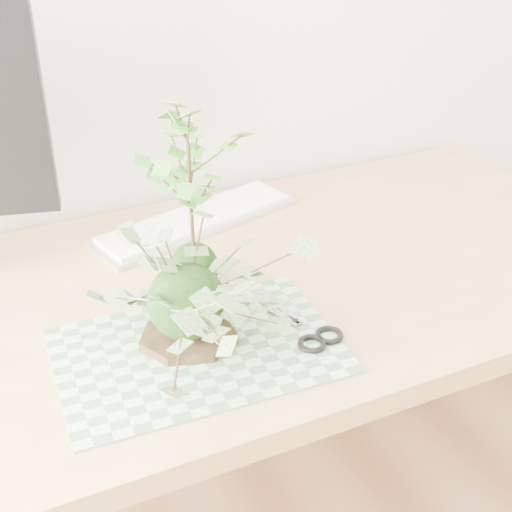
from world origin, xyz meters
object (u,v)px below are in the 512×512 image
(desk, at_px, (207,332))
(keyboard, at_px, (196,220))
(ivy_kokedama, at_px, (185,270))
(maple_kokedama, at_px, (188,154))

(desk, height_order, keyboard, keyboard)
(ivy_kokedama, height_order, keyboard, ivy_kokedama)
(desk, distance_m, ivy_kokedama, 0.26)
(ivy_kokedama, distance_m, maple_kokedama, 0.19)
(desk, height_order, ivy_kokedama, ivy_kokedama)
(desk, bearing_deg, maple_kokedama, 133.26)
(desk, xyz_separation_m, maple_kokedama, (-0.01, 0.01, 0.33))
(desk, relative_size, ivy_kokedama, 4.43)
(keyboard, bearing_deg, maple_kokedama, -126.76)
(desk, bearing_deg, ivy_kokedama, -120.76)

